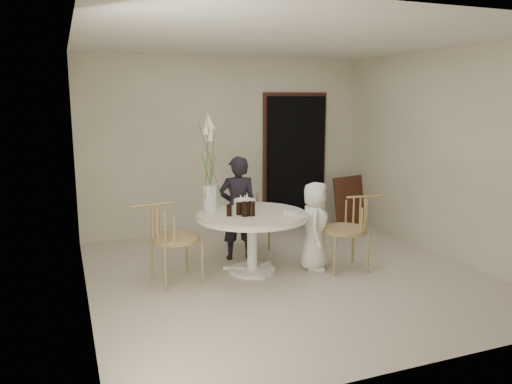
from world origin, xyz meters
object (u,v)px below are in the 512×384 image
object	(u,v)px
chair_right	(355,221)
birthday_cake	(245,205)
chair_far	(244,209)
girl	(238,208)
chair_left	(164,231)
boy	(315,226)
table	(252,222)
flower_vase	(210,177)

from	to	relation	value
chair_right	birthday_cake	world-z (taller)	chair_right
chair_far	chair_right	size ratio (longest dim) A/B	0.93
chair_right	girl	xyz separation A→B (m)	(-1.21, 0.87, 0.08)
chair_left	girl	world-z (taller)	girl
boy	birthday_cake	world-z (taller)	boy
chair_far	girl	world-z (taller)	girl
boy	birthday_cake	size ratio (longest dim) A/B	4.06
chair_left	girl	size ratio (longest dim) A/B	0.70
table	chair_far	world-z (taller)	chair_far
table	chair_right	xyz separation A→B (m)	(1.22, -0.33, -0.02)
chair_far	birthday_cake	world-z (taller)	birthday_cake
table	chair_far	size ratio (longest dim) A/B	1.56
boy	table	bearing A→B (deg)	106.54
chair_far	chair_right	distance (m)	1.62
table	birthday_cake	bearing A→B (deg)	95.77
chair_right	boy	distance (m)	0.50
table	flower_vase	distance (m)	0.74
chair_right	chair_far	bearing A→B (deg)	-135.33
chair_far	chair_right	bearing A→B (deg)	-69.31
chair_far	girl	distance (m)	0.51
boy	flower_vase	bearing A→B (deg)	98.70
birthday_cake	flower_vase	world-z (taller)	flower_vase
boy	flower_vase	world-z (taller)	flower_vase
birthday_cake	flower_vase	distance (m)	0.55
chair_right	boy	xyz separation A→B (m)	(-0.47, 0.15, -0.05)
chair_far	birthday_cake	bearing A→B (deg)	-125.28
birthday_cake	girl	bearing A→B (deg)	84.97
chair_left	girl	bearing A→B (deg)	-71.94
table	chair_left	size ratio (longest dim) A/B	1.40
boy	girl	bearing A→B (deg)	75.37
boy	flower_vase	xyz separation A→B (m)	(-1.18, 0.45, 0.61)
chair_left	boy	size ratio (longest dim) A/B	0.88
chair_left	birthday_cake	distance (m)	1.07
chair_right	girl	size ratio (longest dim) A/B	0.68
birthday_cake	boy	bearing A→B (deg)	-25.98
table	chair_left	world-z (taller)	chair_left
chair_far	table	bearing A→B (deg)	-120.42
chair_left	flower_vase	world-z (taller)	flower_vase
chair_right	birthday_cake	distance (m)	1.36
chair_left	birthday_cake	xyz separation A→B (m)	(1.03, 0.21, 0.18)
girl	boy	distance (m)	1.04
chair_left	boy	bearing A→B (deg)	-104.84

